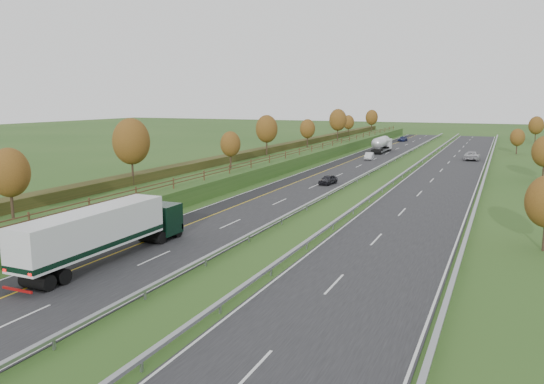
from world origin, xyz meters
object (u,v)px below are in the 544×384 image
(box_lorry, at_px, (104,231))
(car_silver_mid, at_px, (369,156))
(car_dark_near, at_px, (328,180))
(car_small_far, at_px, (403,139))
(road_tanker, at_px, (382,144))
(car_oncoming, at_px, (472,156))

(box_lorry, relative_size, car_silver_mid, 3.91)
(box_lorry, bearing_deg, car_silver_mid, 88.47)
(car_dark_near, relative_size, car_small_far, 0.84)
(road_tanker, relative_size, car_silver_mid, 2.70)
(car_small_far, bearing_deg, car_oncoming, -57.72)
(road_tanker, bearing_deg, car_oncoming, -22.13)
(box_lorry, distance_m, car_silver_mid, 72.98)
(road_tanker, distance_m, car_silver_mid, 15.27)
(car_dark_near, bearing_deg, car_small_far, 99.77)
(car_small_far, distance_m, car_oncoming, 45.59)
(road_tanker, height_order, car_small_far, road_tanker)
(car_silver_mid, xyz_separation_m, car_oncoming, (18.46, 7.34, 0.14))
(car_dark_near, bearing_deg, road_tanker, 100.31)
(road_tanker, relative_size, car_dark_near, 2.93)
(car_small_far, bearing_deg, road_tanker, -82.38)
(box_lorry, xyz_separation_m, road_tanker, (1.10, 88.14, -0.47))
(road_tanker, bearing_deg, car_dark_near, -86.57)
(car_silver_mid, bearing_deg, road_tanker, 87.47)
(car_small_far, height_order, car_oncoming, car_oncoming)
(road_tanker, bearing_deg, car_silver_mid, -86.78)
(car_dark_near, relative_size, car_oncoming, 0.64)
(box_lorry, relative_size, car_oncoming, 2.73)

